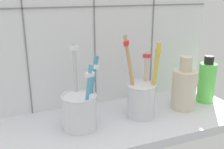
# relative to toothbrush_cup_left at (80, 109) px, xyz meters

# --- Properties ---
(counter_slab) EXTENTS (0.64, 0.22, 0.02)m
(counter_slab) POSITION_rel_toothbrush_cup_left_xyz_m (0.07, 0.00, -0.05)
(counter_slab) COLOR silver
(counter_slab) RESTS_ON ground
(tile_wall_back) EXTENTS (0.64, 0.02, 0.45)m
(tile_wall_back) POSITION_rel_toothbrush_cup_left_xyz_m (0.07, 0.12, 0.16)
(tile_wall_back) COLOR white
(tile_wall_back) RESTS_ON ground
(toothbrush_cup_left) EXTENTS (0.09, 0.08, 0.18)m
(toothbrush_cup_left) POSITION_rel_toothbrush_cup_left_xyz_m (0.00, 0.00, 0.00)
(toothbrush_cup_left) COLOR silver
(toothbrush_cup_left) RESTS_ON counter_slab
(toothbrush_cup_right) EXTENTS (0.08, 0.07, 0.19)m
(toothbrush_cup_right) POSITION_rel_toothbrush_cup_left_xyz_m (0.15, 0.00, 0.00)
(toothbrush_cup_right) COLOR silver
(toothbrush_cup_right) RESTS_ON counter_slab
(ceramic_vase) EXTENTS (0.06, 0.06, 0.13)m
(ceramic_vase) POSITION_rel_toothbrush_cup_left_xyz_m (0.26, -0.00, 0.01)
(ceramic_vase) COLOR beige
(ceramic_vase) RESTS_ON counter_slab
(soap_bottle) EXTENTS (0.04, 0.04, 0.12)m
(soap_bottle) POSITION_rel_toothbrush_cup_left_xyz_m (0.34, 0.01, 0.01)
(soap_bottle) COLOR #67E25A
(soap_bottle) RESTS_ON counter_slab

